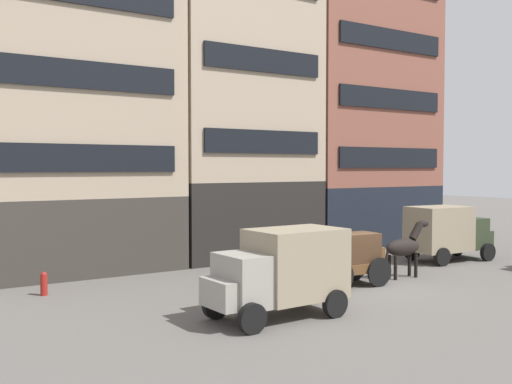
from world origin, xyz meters
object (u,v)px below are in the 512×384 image
at_px(cargo_wagon, 350,256).
at_px(draft_horse, 405,246).
at_px(delivery_truck_near, 280,270).
at_px(delivery_truck_far, 448,231).
at_px(pedestrian_officer, 277,247).
at_px(fire_hydrant_curbside, 44,283).

height_order(cargo_wagon, draft_horse, draft_horse).
distance_m(cargo_wagon, delivery_truck_near, 5.42).
xyz_separation_m(cargo_wagon, draft_horse, (2.95, -0.00, 0.12)).
distance_m(delivery_truck_far, pedestrian_officer, 8.57).
bearing_deg(pedestrian_officer, cargo_wagon, -85.65).
bearing_deg(fire_hydrant_curbside, delivery_truck_near, -52.82).
height_order(delivery_truck_far, fire_hydrant_curbside, delivery_truck_far).
bearing_deg(fire_hydrant_curbside, delivery_truck_far, -8.51).
xyz_separation_m(cargo_wagon, delivery_truck_far, (7.87, 1.84, 0.28)).
bearing_deg(pedestrian_officer, fire_hydrant_curbside, 178.66).
relative_size(delivery_truck_near, fire_hydrant_curbside, 5.31).
height_order(delivery_truck_far, pedestrian_officer, delivery_truck_far).
bearing_deg(pedestrian_officer, delivery_truck_far, -16.71).
bearing_deg(cargo_wagon, delivery_truck_near, -154.14).
height_order(cargo_wagon, fire_hydrant_curbside, cargo_wagon).
xyz_separation_m(draft_horse, fire_hydrant_curbside, (-13.05, 4.54, -0.84)).
height_order(draft_horse, delivery_truck_far, delivery_truck_far).
bearing_deg(delivery_truck_near, draft_horse, 16.78).
distance_m(cargo_wagon, fire_hydrant_curbside, 11.10).
height_order(draft_horse, fire_hydrant_curbside, draft_horse).
bearing_deg(delivery_truck_far, pedestrian_officer, 163.29).
height_order(draft_horse, pedestrian_officer, draft_horse).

